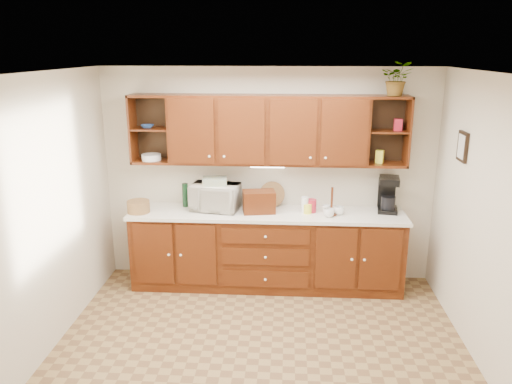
# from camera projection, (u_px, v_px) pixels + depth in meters

# --- Properties ---
(floor) EXTENTS (4.00, 4.00, 0.00)m
(floor) POSITION_uv_depth(u_px,v_px,m) (260.00, 353.00, 4.75)
(floor) COLOR olive
(floor) RESTS_ON ground
(ceiling) EXTENTS (4.00, 4.00, 0.00)m
(ceiling) POSITION_uv_depth(u_px,v_px,m) (260.00, 73.00, 4.03)
(ceiling) COLOR white
(ceiling) RESTS_ON back_wall
(back_wall) EXTENTS (4.00, 0.00, 4.00)m
(back_wall) POSITION_uv_depth(u_px,v_px,m) (268.00, 176.00, 6.07)
(back_wall) COLOR beige
(back_wall) RESTS_ON floor
(left_wall) EXTENTS (0.00, 3.50, 3.50)m
(left_wall) POSITION_uv_depth(u_px,v_px,m) (40.00, 220.00, 4.52)
(left_wall) COLOR beige
(left_wall) RESTS_ON floor
(right_wall) EXTENTS (0.00, 3.50, 3.50)m
(right_wall) POSITION_uv_depth(u_px,v_px,m) (493.00, 230.00, 4.27)
(right_wall) COLOR beige
(right_wall) RESTS_ON floor
(base_cabinets) EXTENTS (3.20, 0.60, 0.90)m
(base_cabinets) POSITION_uv_depth(u_px,v_px,m) (267.00, 250.00, 6.02)
(base_cabinets) COLOR #361206
(base_cabinets) RESTS_ON floor
(countertop) EXTENTS (3.24, 0.64, 0.04)m
(countertop) POSITION_uv_depth(u_px,v_px,m) (267.00, 214.00, 5.88)
(countertop) COLOR white
(countertop) RESTS_ON base_cabinets
(upper_cabinets) EXTENTS (3.20, 0.33, 0.80)m
(upper_cabinets) POSITION_uv_depth(u_px,v_px,m) (269.00, 130.00, 5.75)
(upper_cabinets) COLOR #361206
(upper_cabinets) RESTS_ON back_wall
(undercabinet_light) EXTENTS (0.40, 0.05, 0.02)m
(undercabinet_light) POSITION_uv_depth(u_px,v_px,m) (267.00, 166.00, 5.82)
(undercabinet_light) COLOR white
(undercabinet_light) RESTS_ON upper_cabinets
(framed_picture) EXTENTS (0.03, 0.24, 0.30)m
(framed_picture) POSITION_uv_depth(u_px,v_px,m) (463.00, 147.00, 4.98)
(framed_picture) COLOR black
(framed_picture) RESTS_ON right_wall
(wicker_basket) EXTENTS (0.32, 0.32, 0.14)m
(wicker_basket) POSITION_uv_depth(u_px,v_px,m) (138.00, 207.00, 5.85)
(wicker_basket) COLOR olive
(wicker_basket) RESTS_ON countertop
(microwave) EXTENTS (0.61, 0.46, 0.31)m
(microwave) POSITION_uv_depth(u_px,v_px,m) (215.00, 197.00, 5.93)
(microwave) COLOR beige
(microwave) RESTS_ON countertop
(towel_stack) EXTENTS (0.31, 0.24, 0.08)m
(towel_stack) POSITION_uv_depth(u_px,v_px,m) (215.00, 181.00, 5.87)
(towel_stack) COLOR tan
(towel_stack) RESTS_ON microwave
(wine_bottle) EXTENTS (0.08, 0.08, 0.29)m
(wine_bottle) POSITION_uv_depth(u_px,v_px,m) (185.00, 195.00, 6.04)
(wine_bottle) COLOR black
(wine_bottle) RESTS_ON countertop
(woven_tray) EXTENTS (0.32, 0.15, 0.31)m
(woven_tray) POSITION_uv_depth(u_px,v_px,m) (272.00, 206.00, 6.08)
(woven_tray) COLOR olive
(woven_tray) RESTS_ON countertop
(bread_box) EXTENTS (0.41, 0.29, 0.26)m
(bread_box) POSITION_uv_depth(u_px,v_px,m) (259.00, 202.00, 5.83)
(bread_box) COLOR #361206
(bread_box) RESTS_ON countertop
(mug_tree) EXTENTS (0.28, 0.29, 0.33)m
(mug_tree) POSITION_uv_depth(u_px,v_px,m) (331.00, 211.00, 5.77)
(mug_tree) COLOR #361206
(mug_tree) RESTS_ON countertop
(canister_red) EXTENTS (0.14, 0.14, 0.15)m
(canister_red) POSITION_uv_depth(u_px,v_px,m) (311.00, 206.00, 5.86)
(canister_red) COLOR #AD192C
(canister_red) RESTS_ON countertop
(canister_white) EXTENTS (0.11, 0.11, 0.19)m
(canister_white) POSITION_uv_depth(u_px,v_px,m) (305.00, 205.00, 5.82)
(canister_white) COLOR white
(canister_white) RESTS_ON countertop
(canister_yellow) EXTENTS (0.12, 0.12, 0.11)m
(canister_yellow) POSITION_uv_depth(u_px,v_px,m) (307.00, 209.00, 5.82)
(canister_yellow) COLOR yellow
(canister_yellow) RESTS_ON countertop
(coffee_maker) EXTENTS (0.26, 0.32, 0.42)m
(coffee_maker) POSITION_uv_depth(u_px,v_px,m) (388.00, 195.00, 5.87)
(coffee_maker) COLOR black
(coffee_maker) RESTS_ON countertop
(bowl_stack) EXTENTS (0.17, 0.17, 0.04)m
(bowl_stack) POSITION_uv_depth(u_px,v_px,m) (147.00, 126.00, 5.83)
(bowl_stack) COLOR navy
(bowl_stack) RESTS_ON upper_cabinets
(plate_stack) EXTENTS (0.27, 0.27, 0.07)m
(plate_stack) POSITION_uv_depth(u_px,v_px,m) (151.00, 157.00, 5.91)
(plate_stack) COLOR white
(plate_stack) RESTS_ON upper_cabinets
(pantry_box_yellow) EXTENTS (0.10, 0.09, 0.15)m
(pantry_box_yellow) POSITION_uv_depth(u_px,v_px,m) (380.00, 157.00, 5.74)
(pantry_box_yellow) COLOR yellow
(pantry_box_yellow) RESTS_ON upper_cabinets
(pantry_box_red) EXTENTS (0.09, 0.08, 0.13)m
(pantry_box_red) POSITION_uv_depth(u_px,v_px,m) (398.00, 125.00, 5.63)
(pantry_box_red) COLOR #AD192C
(pantry_box_red) RESTS_ON upper_cabinets
(potted_plant) EXTENTS (0.39, 0.36, 0.37)m
(potted_plant) POSITION_uv_depth(u_px,v_px,m) (397.00, 79.00, 5.45)
(potted_plant) COLOR #999999
(potted_plant) RESTS_ON upper_cabinets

